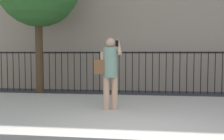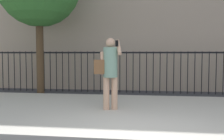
# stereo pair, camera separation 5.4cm
# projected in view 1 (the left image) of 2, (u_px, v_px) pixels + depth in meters

# --- Properties ---
(sidewalk) EXTENTS (28.00, 4.40, 0.15)m
(sidewalk) POSITION_uv_depth(u_px,v_px,m) (141.00, 113.00, 6.26)
(sidewalk) COLOR #B2ADA3
(sidewalk) RESTS_ON ground
(iron_fence) EXTENTS (12.03, 0.04, 1.60)m
(iron_fence) POSITION_uv_depth(u_px,v_px,m) (142.00, 66.00, 9.87)
(iron_fence) COLOR black
(iron_fence) RESTS_ON ground
(pedestrian_on_phone) EXTENTS (0.70, 0.51, 1.74)m
(pedestrian_on_phone) POSITION_uv_depth(u_px,v_px,m) (109.00, 68.00, 6.24)
(pedestrian_on_phone) COLOR tan
(pedestrian_on_phone) RESTS_ON sidewalk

